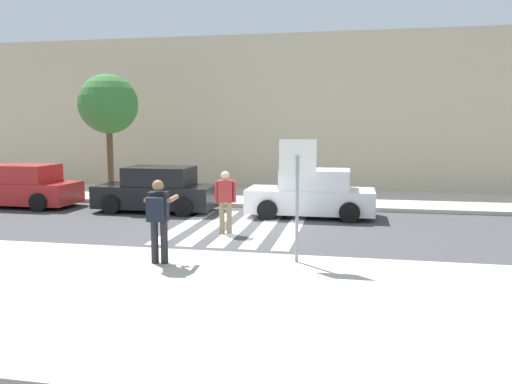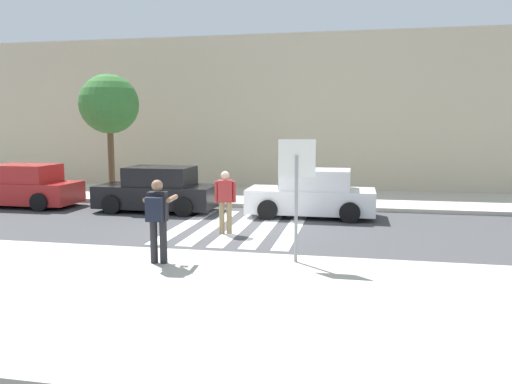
% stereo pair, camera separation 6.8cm
% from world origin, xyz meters
% --- Properties ---
extents(ground_plane, '(120.00, 120.00, 0.00)m').
position_xyz_m(ground_plane, '(0.00, 0.00, 0.00)').
color(ground_plane, '#424244').
extents(sidewalk_near, '(60.00, 6.00, 0.14)m').
position_xyz_m(sidewalk_near, '(0.00, -6.20, 0.07)').
color(sidewalk_near, beige).
rests_on(sidewalk_near, ground).
extents(sidewalk_far, '(60.00, 4.80, 0.14)m').
position_xyz_m(sidewalk_far, '(0.00, 6.00, 0.07)').
color(sidewalk_far, beige).
rests_on(sidewalk_far, ground).
extents(building_facade_far, '(56.00, 4.00, 6.96)m').
position_xyz_m(building_facade_far, '(0.00, 10.40, 3.48)').
color(building_facade_far, beige).
rests_on(building_facade_far, ground).
extents(crosswalk_stripe_0, '(0.44, 5.20, 0.01)m').
position_xyz_m(crosswalk_stripe_0, '(-1.60, 0.20, 0.00)').
color(crosswalk_stripe_0, silver).
rests_on(crosswalk_stripe_0, ground).
extents(crosswalk_stripe_1, '(0.44, 5.20, 0.01)m').
position_xyz_m(crosswalk_stripe_1, '(-0.80, 0.20, 0.00)').
color(crosswalk_stripe_1, silver).
rests_on(crosswalk_stripe_1, ground).
extents(crosswalk_stripe_2, '(0.44, 5.20, 0.01)m').
position_xyz_m(crosswalk_stripe_2, '(0.00, 0.20, 0.00)').
color(crosswalk_stripe_2, silver).
rests_on(crosswalk_stripe_2, ground).
extents(crosswalk_stripe_3, '(0.44, 5.20, 0.01)m').
position_xyz_m(crosswalk_stripe_3, '(0.80, 0.20, 0.00)').
color(crosswalk_stripe_3, silver).
rests_on(crosswalk_stripe_3, ground).
extents(crosswalk_stripe_4, '(0.44, 5.20, 0.01)m').
position_xyz_m(crosswalk_stripe_4, '(1.60, 0.20, 0.00)').
color(crosswalk_stripe_4, silver).
rests_on(crosswalk_stripe_4, ground).
extents(stop_sign, '(0.76, 0.08, 2.53)m').
position_xyz_m(stop_sign, '(2.15, -3.74, 1.99)').
color(stop_sign, gray).
rests_on(stop_sign, sidewalk_near).
extents(photographer_with_backpack, '(0.63, 0.88, 1.72)m').
position_xyz_m(photographer_with_backpack, '(-0.60, -4.42, 1.17)').
color(photographer_with_backpack, '#232328').
rests_on(photographer_with_backpack, sidewalk_near).
extents(pedestrian_crossing, '(0.57, 0.31, 1.72)m').
position_xyz_m(pedestrian_crossing, '(-0.14, -0.77, 0.97)').
color(pedestrian_crossing, tan).
rests_on(pedestrian_crossing, ground).
extents(parked_car_red, '(4.10, 1.92, 1.55)m').
position_xyz_m(parked_car_red, '(-8.61, 2.30, 0.73)').
color(parked_car_red, red).
rests_on(parked_car_red, ground).
extents(parked_car_black, '(4.10, 1.92, 1.55)m').
position_xyz_m(parked_car_black, '(-3.37, 2.30, 0.73)').
color(parked_car_black, black).
rests_on(parked_car_black, ground).
extents(parked_car_white, '(4.10, 1.92, 1.55)m').
position_xyz_m(parked_car_white, '(1.96, 2.30, 0.73)').
color(parked_car_white, white).
rests_on(parked_car_white, ground).
extents(street_tree_west, '(2.28, 2.28, 4.78)m').
position_xyz_m(street_tree_west, '(-6.08, 4.25, 3.75)').
color(street_tree_west, brown).
rests_on(street_tree_west, sidewalk_far).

